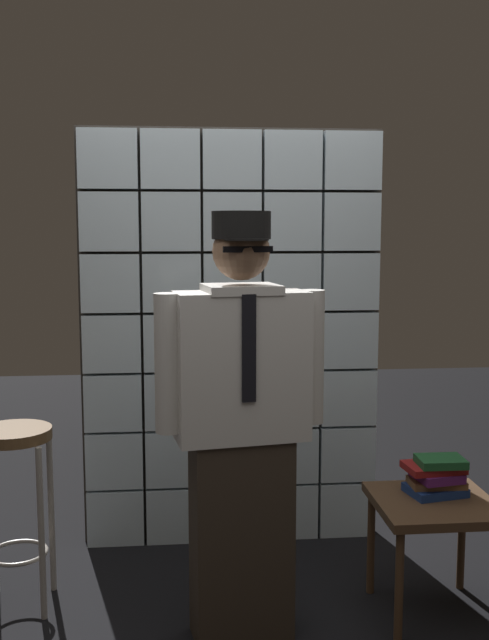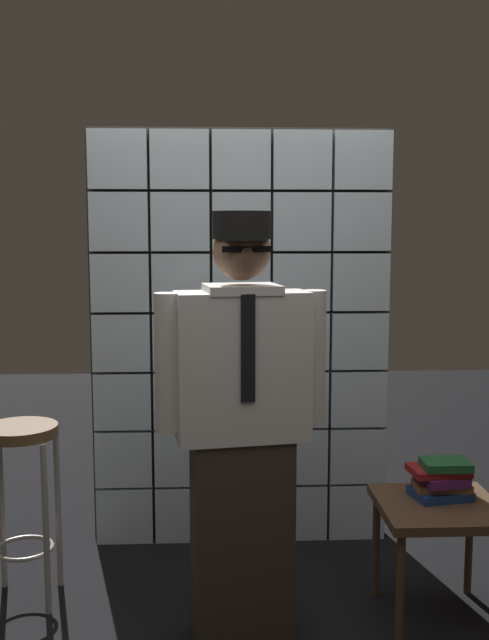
{
  "view_description": "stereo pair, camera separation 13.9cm",
  "coord_description": "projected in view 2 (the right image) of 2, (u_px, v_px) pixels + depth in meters",
  "views": [
    {
      "loc": [
        -0.31,
        -2.64,
        1.72
      ],
      "look_at": [
        -0.03,
        0.27,
        1.35
      ],
      "focal_mm": 41.71,
      "sensor_mm": 36.0,
      "label": 1
    },
    {
      "loc": [
        -0.17,
        -2.65,
        1.72
      ],
      "look_at": [
        -0.03,
        0.27,
        1.35
      ],
      "focal_mm": 41.71,
      "sensor_mm": 36.0,
      "label": 2
    }
  ],
  "objects": [
    {
      "name": "book_stack",
      "position": [
        441.0,
        479.0,
        3.27
      ],
      "size": [
        0.28,
        0.22,
        0.17
      ],
      "color": "navy",
      "rests_on": "side_table"
    },
    {
      "name": "glass_block_wall",
      "position": [
        241.0,
        341.0,
        3.99
      ],
      "size": [
        1.62,
        0.1,
        2.25
      ],
      "color": "silver",
      "rests_on": "ground"
    },
    {
      "name": "bar_stool",
      "position": [
        21.0,
        471.0,
        3.37
      ],
      "size": [
        0.34,
        0.34,
        0.83
      ],
      "color": "brown",
      "rests_on": "ground"
    },
    {
      "name": "side_table",
      "position": [
        439.0,
        519.0,
        3.22
      ],
      "size": [
        0.52,
        0.52,
        0.53
      ],
      "color": "#513823",
      "rests_on": "ground"
    },
    {
      "name": "standing_person",
      "position": [
        242.0,
        421.0,
        3.04
      ],
      "size": [
        0.71,
        0.34,
        1.78
      ],
      "rotation": [
        0.0,
        0.0,
        0.16
      ],
      "color": "#382D23",
      "rests_on": "ground"
    }
  ]
}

